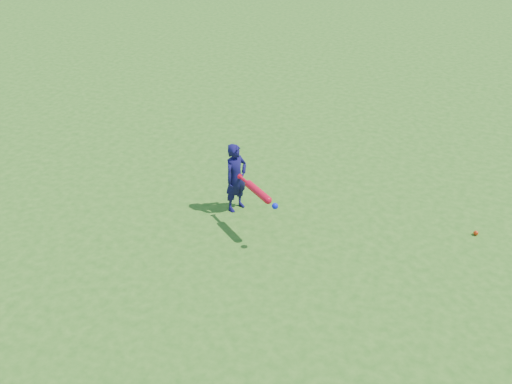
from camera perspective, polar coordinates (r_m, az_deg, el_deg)
ground at (r=8.34m, az=-1.17°, el=0.67°), size 80.00×80.00×0.00m
child at (r=7.58m, az=-2.01°, el=1.44°), size 0.36×0.42×0.97m
ground_ball_red at (r=7.84m, az=21.13°, el=-3.84°), size 0.06×0.06×0.06m
bat_swing at (r=7.00m, az=0.36°, el=-0.11°), size 0.71×0.57×0.10m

